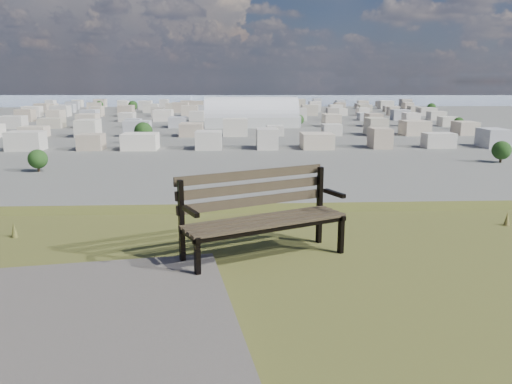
{
  "coord_description": "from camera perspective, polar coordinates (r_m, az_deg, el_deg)",
  "views": [
    {
      "loc": [
        -1.24,
        -2.98,
        26.86
      ],
      "look_at": [
        -0.89,
        4.06,
        25.3
      ],
      "focal_mm": 35.0,
      "sensor_mm": 36.0,
      "label": 1
    }
  ],
  "objects": [
    {
      "name": "far_hills",
      "position": [
        1407.18,
        -5.41,
        12.4
      ],
      "size": [
        2050.0,
        340.0,
        60.0
      ],
      "color": "#9FAFC6",
      "rests_on": "ground"
    },
    {
      "name": "city_blocks",
      "position": [
        398.12,
        -2.71,
        9.13
      ],
      "size": [
        395.0,
        361.0,
        7.0
      ],
      "color": "beige",
      "rests_on": "ground"
    },
    {
      "name": "arena",
      "position": [
        305.73,
        -0.56,
        8.51
      ],
      "size": [
        55.88,
        23.92,
        23.52
      ],
      "rotation": [
        0.0,
        0.0,
        0.01
      ],
      "color": "silver",
      "rests_on": "ground"
    },
    {
      "name": "gravel_patch",
      "position": [
        3.8,
        -21.4,
        -17.28
      ],
      "size": [
        3.05,
        3.94,
        0.07
      ],
      "primitive_type": "cube",
      "rotation": [
        0.0,
        0.0,
        0.16
      ],
      "color": "#655E58",
      "rests_on": "hilltop_mesa"
    },
    {
      "name": "bay_water",
      "position": [
        903.38,
        -2.83,
        10.79
      ],
      "size": [
        2400.0,
        700.0,
        0.12
      ],
      "primitive_type": "cube",
      "color": "#8E9CB5",
      "rests_on": "ground"
    },
    {
      "name": "park_bench",
      "position": [
        5.32,
        0.56,
        -2.11
      ],
      "size": [
        1.84,
        1.26,
        0.93
      ],
      "rotation": [
        0.0,
        0.0,
        0.43
      ],
      "color": "#3C3222",
      "rests_on": "hilltop_mesa"
    },
    {
      "name": "city_trees",
      "position": [
        323.72,
        -7.39,
        8.51
      ],
      "size": [
        406.52,
        387.2,
        9.98
      ],
      "color": "#332619",
      "rests_on": "ground"
    }
  ]
}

